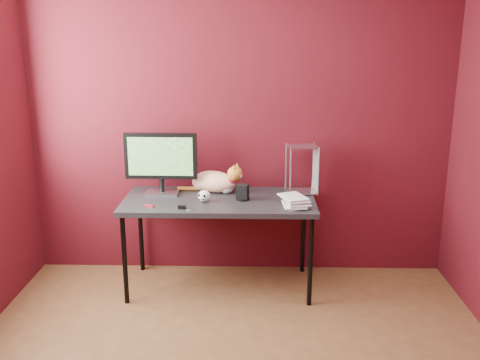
{
  "coord_description": "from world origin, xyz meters",
  "views": [
    {
      "loc": [
        0.11,
        -2.63,
        2.01
      ],
      "look_at": [
        0.02,
        1.15,
        0.97
      ],
      "focal_mm": 40.0,
      "sensor_mm": 36.0,
      "label": 1
    }
  ],
  "objects_px": {
    "cat": "(215,181)",
    "speaker": "(243,193)",
    "desk": "(219,205)",
    "skull_mug": "(204,196)",
    "monitor": "(161,160)",
    "book_stack": "(286,149)"
  },
  "relations": [
    {
      "from": "monitor",
      "to": "speaker",
      "type": "height_order",
      "value": "monitor"
    },
    {
      "from": "monitor",
      "to": "cat",
      "type": "bearing_deg",
      "value": 10.33
    },
    {
      "from": "book_stack",
      "to": "skull_mug",
      "type": "bearing_deg",
      "value": 170.95
    },
    {
      "from": "cat",
      "to": "book_stack",
      "type": "xyz_separation_m",
      "value": [
        0.55,
        -0.37,
        0.36
      ]
    },
    {
      "from": "cat",
      "to": "speaker",
      "type": "distance_m",
      "value": 0.31
    },
    {
      "from": "skull_mug",
      "to": "book_stack",
      "type": "xyz_separation_m",
      "value": [
        0.62,
        -0.1,
        0.4
      ]
    },
    {
      "from": "cat",
      "to": "book_stack",
      "type": "relative_size",
      "value": 0.61
    },
    {
      "from": "cat",
      "to": "speaker",
      "type": "height_order",
      "value": "cat"
    },
    {
      "from": "cat",
      "to": "book_stack",
      "type": "bearing_deg",
      "value": -10.68
    },
    {
      "from": "desk",
      "to": "book_stack",
      "type": "height_order",
      "value": "book_stack"
    },
    {
      "from": "speaker",
      "to": "skull_mug",
      "type": "bearing_deg",
      "value": -152.91
    },
    {
      "from": "monitor",
      "to": "book_stack",
      "type": "relative_size",
      "value": 0.65
    },
    {
      "from": "book_stack",
      "to": "desk",
      "type": "bearing_deg",
      "value": 160.67
    },
    {
      "from": "monitor",
      "to": "desk",
      "type": "bearing_deg",
      "value": -13.93
    },
    {
      "from": "cat",
      "to": "desk",
      "type": "bearing_deg",
      "value": -53.24
    },
    {
      "from": "desk",
      "to": "skull_mug",
      "type": "distance_m",
      "value": 0.17
    },
    {
      "from": "desk",
      "to": "skull_mug",
      "type": "xyz_separation_m",
      "value": [
        -0.11,
        -0.08,
        0.1
      ]
    },
    {
      "from": "monitor",
      "to": "skull_mug",
      "type": "height_order",
      "value": "monitor"
    },
    {
      "from": "monitor",
      "to": "book_stack",
      "type": "height_order",
      "value": "book_stack"
    },
    {
      "from": "desk",
      "to": "cat",
      "type": "bearing_deg",
      "value": 103.47
    },
    {
      "from": "skull_mug",
      "to": "speaker",
      "type": "bearing_deg",
      "value": 33.46
    },
    {
      "from": "skull_mug",
      "to": "book_stack",
      "type": "distance_m",
      "value": 0.74
    }
  ]
}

